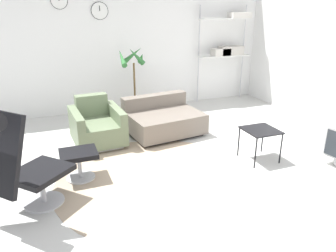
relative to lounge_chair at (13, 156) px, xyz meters
The scene contains 10 objects.
ground_plane 2.02m from the lounge_chair, 14.05° to the left, with size 12.00×12.00×0.00m, color silver.
wall_back 3.93m from the lounge_chair, 61.52° to the left, with size 12.00×0.09×2.80m.
round_rug 1.73m from the lounge_chair, ahead, with size 2.56×2.56×0.01m.
lounge_chair is the anchor object (origin of this frame).
ottoman 1.00m from the lounge_chair, 42.91° to the left, with size 0.46×0.39×0.37m.
armchair_red 2.04m from the lounge_chair, 57.68° to the left, with size 0.80×0.91×0.73m.
couch_low 2.83m from the lounge_chair, 38.21° to the left, with size 1.30×1.09×0.60m.
side_table 3.14m from the lounge_chair, ahead, with size 0.46×0.46×0.46m.
potted_plant 3.41m from the lounge_chair, 54.36° to the left, with size 0.51×0.49×1.37m.
shelf_unit 5.32m from the lounge_chair, 36.47° to the left, with size 1.19×0.28×2.08m.
Camera 1 is at (-1.46, -3.70, 2.09)m, focal length 35.00 mm.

